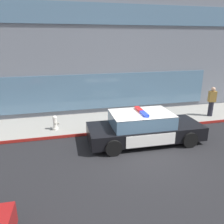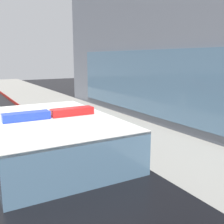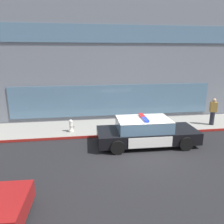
% 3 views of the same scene
% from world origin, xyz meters
% --- Properties ---
extents(ground, '(48.00, 48.00, 0.00)m').
position_xyz_m(ground, '(0.00, 0.00, 0.00)').
color(ground, black).
extents(sidewalk, '(48.00, 2.99, 0.15)m').
position_xyz_m(sidewalk, '(0.00, 3.95, 0.07)').
color(sidewalk, gray).
rests_on(sidewalk, ground).
extents(curb_red_paint, '(28.80, 0.04, 0.14)m').
position_xyz_m(curb_red_paint, '(0.00, 2.44, 0.08)').
color(curb_red_paint, maroon).
rests_on(curb_red_paint, ground).
extents(storefront_building, '(22.73, 8.96, 7.99)m').
position_xyz_m(storefront_building, '(2.15, 9.93, 3.99)').
color(storefront_building, slate).
rests_on(storefront_building, ground).
extents(police_cruiser, '(5.11, 2.24, 1.49)m').
position_xyz_m(police_cruiser, '(0.42, 1.19, 0.68)').
color(police_cruiser, black).
rests_on(police_cruiser, ground).
extents(fire_hydrant, '(0.34, 0.39, 0.73)m').
position_xyz_m(fire_hydrant, '(-3.43, 3.25, 0.50)').
color(fire_hydrant, silver).
rests_on(fire_hydrant, sidewalk).
extents(pedestrian_on_sidewalk, '(0.44, 0.33, 1.71)m').
position_xyz_m(pedestrian_on_sidewalk, '(5.39, 3.22, 1.01)').
color(pedestrian_on_sidewalk, '#23232D').
rests_on(pedestrian_on_sidewalk, sidewalk).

